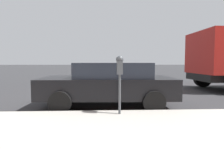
% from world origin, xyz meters
% --- Properties ---
extents(ground_plane, '(220.00, 220.00, 0.00)m').
position_xyz_m(ground_plane, '(0.00, 0.00, 0.00)').
color(ground_plane, '#333335').
extents(parking_meter, '(0.21, 0.19, 1.47)m').
position_xyz_m(parking_meter, '(-2.52, -0.49, 1.26)').
color(parking_meter, '#4C5156').
rests_on(parking_meter, sidewalk).
extents(car_black, '(2.19, 4.29, 1.42)m').
position_xyz_m(car_black, '(-1.07, -0.26, 0.76)').
color(car_black, black).
rests_on(car_black, ground_plane).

